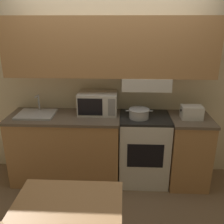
# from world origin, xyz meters

# --- Properties ---
(ground_plane) EXTENTS (16.00, 16.00, 0.00)m
(ground_plane) POSITION_xyz_m (0.00, 0.00, 0.00)
(ground_plane) COLOR #7F664C
(wall_back) EXTENTS (4.96, 0.38, 2.55)m
(wall_back) POSITION_xyz_m (0.01, -0.07, 1.51)
(wall_back) COLOR beige
(wall_back) RESTS_ON ground_plane
(lower_counter_main) EXTENTS (1.43, 0.60, 0.93)m
(lower_counter_main) POSITION_xyz_m (-0.58, -0.29, 0.46)
(lower_counter_main) COLOR tan
(lower_counter_main) RESTS_ON ground_plane
(lower_counter_right_stub) EXTENTS (0.51, 0.60, 0.93)m
(lower_counter_right_stub) POSITION_xyz_m (1.03, -0.29, 0.46)
(lower_counter_right_stub) COLOR tan
(lower_counter_right_stub) RESTS_ON ground_plane
(stove_range) EXTENTS (0.63, 0.56, 0.93)m
(stove_range) POSITION_xyz_m (0.46, -0.28, 0.46)
(stove_range) COLOR silver
(stove_range) RESTS_ON ground_plane
(cooking_pot) EXTENTS (0.33, 0.26, 0.12)m
(cooking_pot) POSITION_xyz_m (0.38, -0.33, 0.99)
(cooking_pot) COLOR #B7BABF
(cooking_pot) RESTS_ON stove_range
(microwave) EXTENTS (0.50, 0.33, 0.28)m
(microwave) POSITION_xyz_m (-0.15, -0.18, 1.07)
(microwave) COLOR silver
(microwave) RESTS_ON lower_counter_main
(toaster) EXTENTS (0.27, 0.17, 0.16)m
(toaster) POSITION_xyz_m (1.02, -0.32, 1.01)
(toaster) COLOR silver
(toaster) RESTS_ON lower_counter_right_stub
(sink_basin) EXTENTS (0.47, 0.38, 0.24)m
(sink_basin) POSITION_xyz_m (-0.94, -0.29, 0.94)
(sink_basin) COLOR #B7BABF
(sink_basin) RESTS_ON lower_counter_main
(dining_table) EXTENTS (0.85, 0.71, 0.73)m
(dining_table) POSITION_xyz_m (-0.25, -1.74, 0.60)
(dining_table) COLOR tan
(dining_table) RESTS_ON ground_plane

